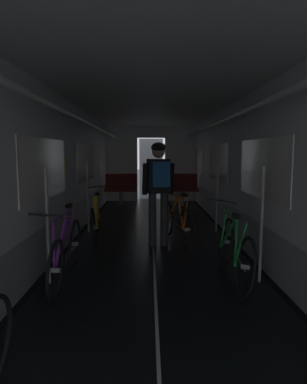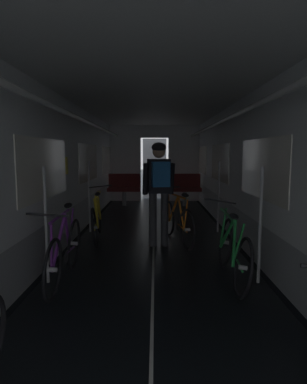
{
  "view_description": "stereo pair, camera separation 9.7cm",
  "coord_description": "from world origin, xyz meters",
  "px_view_note": "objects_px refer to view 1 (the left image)",
  "views": [
    {
      "loc": [
        -0.07,
        -1.74,
        1.55
      ],
      "look_at": [
        0.0,
        3.33,
        0.96
      ],
      "focal_mm": 30.94,
      "sensor_mm": 36.0,
      "label": 1
    },
    {
      "loc": [
        0.03,
        -1.74,
        1.55
      ],
      "look_at": [
        0.0,
        3.33,
        0.96
      ],
      "focal_mm": 30.94,
      "sensor_mm": 36.0,
      "label": 2
    }
  ],
  "objects_px": {
    "bicycle_green": "(234,249)",
    "bicycle_yellow": "(96,219)",
    "bench_seat_far_right": "(181,186)",
    "bicycle_purple": "(66,251)",
    "bicycle_orange_in_aisle": "(176,220)",
    "person_cyclist_aisle": "(159,183)",
    "bench_seat_far_left": "(121,186)"
  },
  "relations": [
    {
      "from": "bench_seat_far_right",
      "to": "bicycle_orange_in_aisle",
      "type": "bearing_deg",
      "value": -96.72
    },
    {
      "from": "bicycle_purple",
      "to": "bicycle_yellow",
      "type": "relative_size",
      "value": 1.0
    },
    {
      "from": "bicycle_purple",
      "to": "bicycle_yellow",
      "type": "bearing_deg",
      "value": 88.87
    },
    {
      "from": "bicycle_green",
      "to": "bench_seat_far_left",
      "type": "bearing_deg",
      "value": 107.73
    },
    {
      "from": "bicycle_green",
      "to": "bicycle_orange_in_aisle",
      "type": "bearing_deg",
      "value": 108.03
    },
    {
      "from": "bench_seat_far_right",
      "to": "bicycle_orange_in_aisle",
      "type": "relative_size",
      "value": 0.6
    },
    {
      "from": "bicycle_green",
      "to": "bicycle_yellow",
      "type": "height_order",
      "value": "bicycle_green"
    },
    {
      "from": "bicycle_yellow",
      "to": "bench_seat_far_right",
      "type": "bearing_deg",
      "value": 64.12
    },
    {
      "from": "bicycle_yellow",
      "to": "person_cyclist_aisle",
      "type": "distance_m",
      "value": 1.38
    },
    {
      "from": "person_cyclist_aisle",
      "to": "bicycle_orange_in_aisle",
      "type": "relative_size",
      "value": 1.05
    },
    {
      "from": "bench_seat_far_left",
      "to": "bicycle_orange_in_aisle",
      "type": "bearing_deg",
      "value": -72.39
    },
    {
      "from": "bicycle_purple",
      "to": "bicycle_yellow",
      "type": "xyz_separation_m",
      "value": [
        0.04,
        1.97,
        -0.0
      ]
    },
    {
      "from": "bicycle_green",
      "to": "person_cyclist_aisle",
      "type": "relative_size",
      "value": 0.98
    },
    {
      "from": "bench_seat_far_right",
      "to": "bicycle_purple",
      "type": "height_order",
      "value": "bench_seat_far_right"
    },
    {
      "from": "bench_seat_far_right",
      "to": "bicycle_yellow",
      "type": "bearing_deg",
      "value": -115.88
    },
    {
      "from": "bench_seat_far_right",
      "to": "bicycle_green",
      "type": "height_order",
      "value": "bicycle_green"
    },
    {
      "from": "bench_seat_far_left",
      "to": "bicycle_yellow",
      "type": "distance_m",
      "value": 3.98
    },
    {
      "from": "bicycle_purple",
      "to": "bicycle_orange_in_aisle",
      "type": "height_order",
      "value": "bicycle_purple"
    },
    {
      "from": "person_cyclist_aisle",
      "to": "bicycle_orange_in_aisle",
      "type": "height_order",
      "value": "person_cyclist_aisle"
    },
    {
      "from": "bench_seat_far_left",
      "to": "person_cyclist_aisle",
      "type": "xyz_separation_m",
      "value": [
        0.99,
        -4.4,
        0.5
      ]
    },
    {
      "from": "bicycle_yellow",
      "to": "bicycle_green",
      "type": "bearing_deg",
      "value": -43.53
    },
    {
      "from": "bicycle_purple",
      "to": "bicycle_orange_in_aisle",
      "type": "relative_size",
      "value": 1.03
    },
    {
      "from": "bench_seat_far_right",
      "to": "bicycle_purple",
      "type": "xyz_separation_m",
      "value": [
        -1.97,
        -5.95,
        -0.18
      ]
    },
    {
      "from": "bench_seat_far_left",
      "to": "bicycle_purple",
      "type": "relative_size",
      "value": 0.58
    },
    {
      "from": "bench_seat_far_left",
      "to": "bicycle_yellow",
      "type": "bearing_deg",
      "value": -91.82
    },
    {
      "from": "bench_seat_far_right",
      "to": "bicycle_yellow",
      "type": "height_order",
      "value": "bench_seat_far_right"
    },
    {
      "from": "bicycle_purple",
      "to": "bicycle_green",
      "type": "bearing_deg",
      "value": 1.93
    },
    {
      "from": "bench_seat_far_right",
      "to": "bicycle_purple",
      "type": "distance_m",
      "value": 6.26
    },
    {
      "from": "bicycle_green",
      "to": "bicycle_yellow",
      "type": "relative_size",
      "value": 1.0
    },
    {
      "from": "bench_seat_far_right",
      "to": "person_cyclist_aisle",
      "type": "bearing_deg",
      "value": -100.4
    },
    {
      "from": "bench_seat_far_left",
      "to": "person_cyclist_aisle",
      "type": "height_order",
      "value": "person_cyclist_aisle"
    },
    {
      "from": "bicycle_yellow",
      "to": "bicycle_orange_in_aisle",
      "type": "distance_m",
      "value": 1.45
    }
  ]
}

